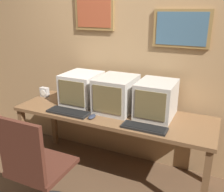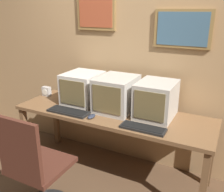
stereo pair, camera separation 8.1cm
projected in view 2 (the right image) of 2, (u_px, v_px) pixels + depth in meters
name	position (u px, v px, depth m)	size (l,w,h in m)	color
wall_back	(130.00, 50.00, 2.72)	(8.00, 0.08, 2.60)	tan
desk	(112.00, 119.00, 2.57)	(2.04, 0.64, 0.74)	brown
monitor_left	(83.00, 88.00, 2.75)	(0.37, 0.42, 0.34)	beige
monitor_center	(116.00, 94.00, 2.55)	(0.37, 0.44, 0.35)	#B7B2A8
monitor_right	(156.00, 100.00, 2.40)	(0.35, 0.42, 0.35)	#B7B2A8
keyboard_main	(69.00, 111.00, 2.54)	(0.44, 0.16, 0.03)	black
keyboard_side	(143.00, 128.00, 2.18)	(0.40, 0.14, 0.03)	black
mouse_near_keyboard	(91.00, 116.00, 2.41)	(0.06, 0.11, 0.03)	#282D3D
desk_clock	(46.00, 91.00, 3.01)	(0.10, 0.06, 0.11)	#B7B2AD
office_chair	(36.00, 174.00, 2.09)	(0.47, 0.47, 0.99)	black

